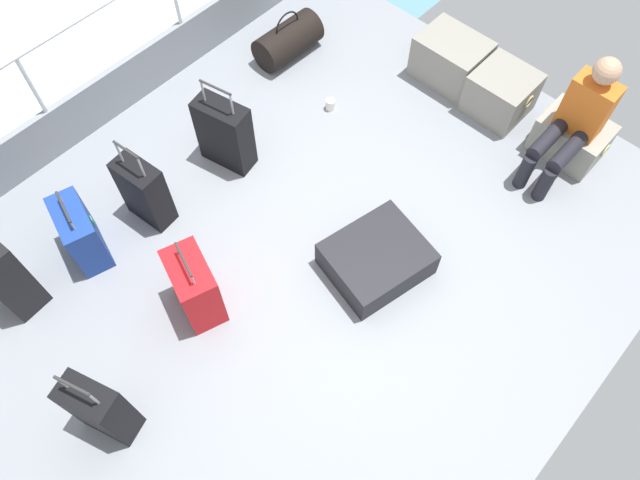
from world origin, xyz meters
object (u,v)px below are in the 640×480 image
Objects in this scene: suitcase_4 at (144,192)px; duffel_bag at (288,40)px; paper_cup at (330,105)px; suitcase_7 at (81,233)px; passenger_seated at (576,120)px; suitcase_1 at (376,259)px; suitcase_5 at (225,134)px; cargo_crate_2 at (571,137)px; suitcase_6 at (195,287)px; cargo_crate_1 at (501,93)px; suitcase_0 at (2,275)px; cargo_crate_0 at (451,59)px; suitcase_2 at (100,409)px.

duffel_bag is (-0.46, 2.01, -0.13)m from suitcase_4.
suitcase_4 is at bearing -99.30° from paper_cup.
paper_cup is at bearing 80.70° from suitcase_4.
paper_cup is at bearing 80.73° from suitcase_7.
suitcase_1 is (-0.46, -1.76, -0.41)m from passenger_seated.
passenger_seated is 2.71m from suitcase_5.
duffel_bag is (-0.37, 2.54, -0.09)m from suitcase_7.
cargo_crate_2 is 3.93m from suitcase_7.
suitcase_4 reaches higher than suitcase_6.
cargo_crate_1 is 0.65× the size of suitcase_0.
suitcase_4 reaches higher than paper_cup.
cargo_crate_1 is 0.69m from cargo_crate_2.
suitcase_0 is (-2.19, -3.87, 0.19)m from cargo_crate_2.
suitcase_0 is at bearing -131.79° from suitcase_1.
cargo_crate_0 is 0.77× the size of suitcase_2.
suitcase_0 reaches higher than suitcase_1.
suitcase_2 is 2.25m from suitcase_5.
cargo_crate_0 reaches higher than suitcase_1.
cargo_crate_2 is 4.10m from suitcase_2.
suitcase_5 reaches higher than cargo_crate_1.
suitcase_7 is (-2.15, -3.30, 0.08)m from cargo_crate_2.
cargo_crate_2 is at bearing 29.28° from paper_cup.
paper_cup is (0.42, 2.88, -0.31)m from suitcase_0.
cargo_crate_1 is 2.38m from suitcase_5.
suitcase_5 is 1.20× the size of suitcase_6.
cargo_crate_2 is 0.72× the size of suitcase_0.
suitcase_7 reaches higher than paper_cup.
duffel_bag is at bearing 112.22° from suitcase_5.
cargo_crate_0 is 0.98× the size of duffel_bag.
suitcase_7 is at bearing -99.27° from paper_cup.
cargo_crate_1 is 3.06m from suitcase_6.
suitcase_5 is 1.37× the size of suitcase_7.
suitcase_7 is at bearing -123.09° from cargo_crate_2.
suitcase_4 is at bearing -152.76° from suitcase_1.
suitcase_7 is (-0.90, -3.32, 0.05)m from cargo_crate_0.
suitcase_6 is 2.13m from paper_cup.
suitcase_4 is 1.26× the size of duffel_bag.
cargo_crate_2 is (0.69, 0.01, -0.03)m from cargo_crate_1.
suitcase_2 is 0.98× the size of suitcase_5.
suitcase_6 is at bearing -99.36° from cargo_crate_1.
suitcase_4 is at bearing -77.17° from duffel_bag.
suitcase_2 reaches higher than cargo_crate_1.
suitcase_1 is at bearing -29.86° from duffel_bag.
cargo_crate_0 is 1.31m from passenger_seated.
suitcase_5 reaches higher than suitcase_7.
passenger_seated is 1.29× the size of suitcase_4.
paper_cup is at bearing 144.32° from suitcase_1.
cargo_crate_0 reaches higher than paper_cup.
cargo_crate_1 is 3.98m from suitcase_2.
suitcase_6 is at bearing -123.87° from suitcase_1.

